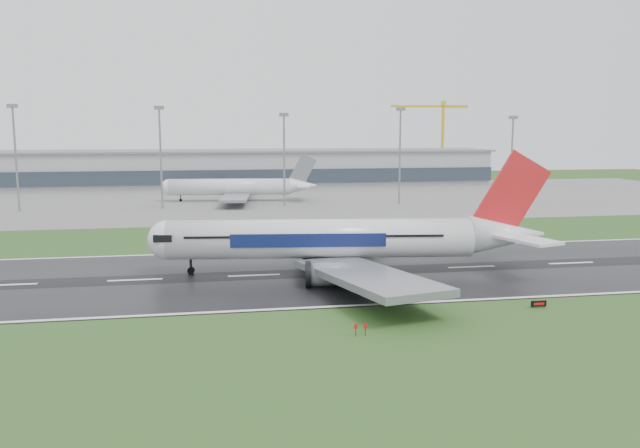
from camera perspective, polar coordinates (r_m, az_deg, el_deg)
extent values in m
plane|color=#25491B|center=(112.47, -5.88, -4.59)|extent=(520.00, 520.00, 0.00)
cube|color=black|center=(112.45, -5.88, -4.57)|extent=(400.00, 45.00, 0.10)
cube|color=slate|center=(235.81, -8.04, 2.21)|extent=(400.00, 130.00, 0.08)
cube|color=#8F919A|center=(294.97, -8.47, 4.89)|extent=(240.00, 36.00, 15.00)
cylinder|color=gray|center=(217.32, -25.36, 5.12)|extent=(0.64, 0.64, 31.51)
cylinder|color=gray|center=(210.07, -13.94, 5.56)|extent=(0.64, 0.64, 31.21)
cylinder|color=gray|center=(211.05, -3.19, 5.53)|extent=(0.64, 0.64, 29.24)
cylinder|color=gray|center=(219.06, 7.09, 5.85)|extent=(0.64, 0.64, 31.22)
cylinder|color=gray|center=(234.08, 16.62, 5.40)|extent=(0.64, 0.64, 28.58)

